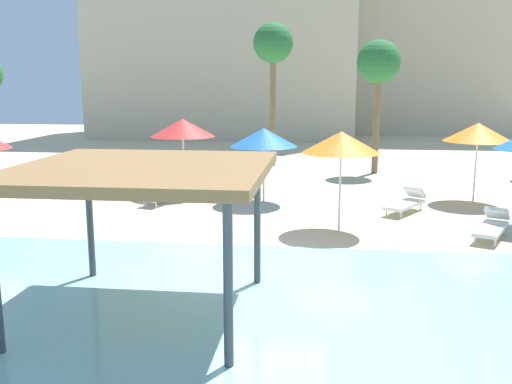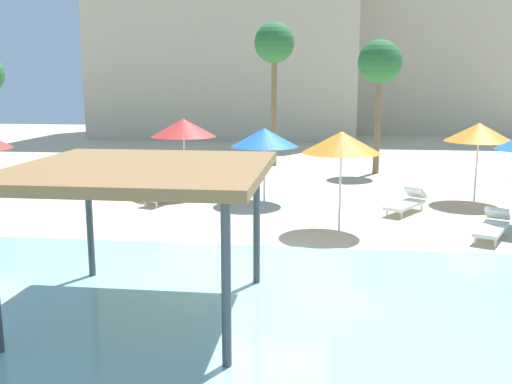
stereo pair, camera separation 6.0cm
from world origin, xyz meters
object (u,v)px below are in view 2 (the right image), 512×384
at_px(shade_pavilion, 142,174).
at_px(lounge_chair_1, 166,193).
at_px(palm_tree_3, 380,65).
at_px(lounge_chair_0, 493,225).
at_px(beach_umbrella_orange_3, 479,132).
at_px(beach_umbrella_blue_2, 264,137).
at_px(beach_umbrella_orange_6, 341,142).
at_px(palm_tree_0, 274,47).
at_px(lounge_chair_2, 407,202).
at_px(beach_umbrella_red_7, 184,128).

xyz_separation_m(shade_pavilion, lounge_chair_1, (-2.28, 9.30, -2.18)).
bearing_deg(shade_pavilion, palm_tree_3, 72.23).
distance_m(lounge_chair_0, lounge_chair_1, 10.32).
bearing_deg(lounge_chair_1, beach_umbrella_orange_3, 117.22).
xyz_separation_m(beach_umbrella_blue_2, beach_umbrella_orange_3, (7.12, 0.91, 0.17)).
height_order(beach_umbrella_orange_6, palm_tree_0, palm_tree_0).
bearing_deg(palm_tree_3, lounge_chair_2, -87.46).
relative_size(lounge_chair_0, palm_tree_0, 0.29).
distance_m(lounge_chair_2, palm_tree_3, 9.01).
bearing_deg(lounge_chair_0, lounge_chair_1, -83.02).
bearing_deg(lounge_chair_2, beach_umbrella_orange_3, 159.09).
bearing_deg(beach_umbrella_red_7, beach_umbrella_blue_2, -20.51).
bearing_deg(lounge_chair_0, beach_umbrella_blue_2, -94.22).
bearing_deg(lounge_chair_2, lounge_chair_0, 65.89).
bearing_deg(lounge_chair_2, beach_umbrella_blue_2, -69.02).
distance_m(lounge_chair_1, lounge_chair_2, 7.97).
bearing_deg(lounge_chair_0, beach_umbrella_orange_6, -67.90).
bearing_deg(palm_tree_3, shade_pavilion, -107.77).
relative_size(beach_umbrella_orange_6, lounge_chair_0, 1.39).
xyz_separation_m(beach_umbrella_orange_3, palm_tree_0, (-7.61, 7.77, 3.28)).
height_order(beach_umbrella_blue_2, beach_umbrella_red_7, beach_umbrella_red_7).
relative_size(beach_umbrella_orange_3, beach_umbrella_red_7, 0.98).
distance_m(beach_umbrella_orange_3, lounge_chair_1, 10.72).
bearing_deg(palm_tree_0, lounge_chair_0, -60.69).
bearing_deg(palm_tree_3, beach_umbrella_blue_2, -121.90).
height_order(palm_tree_0, palm_tree_3, palm_tree_0).
bearing_deg(palm_tree_0, beach_umbrella_red_7, -108.85).
height_order(beach_umbrella_orange_3, lounge_chair_2, beach_umbrella_orange_3).
xyz_separation_m(beach_umbrella_orange_3, lounge_chair_1, (-10.43, -1.32, -2.06)).
height_order(shade_pavilion, beach_umbrella_blue_2, shade_pavilion).
distance_m(shade_pavilion, palm_tree_3, 17.58).
bearing_deg(palm_tree_3, palm_tree_0, 159.57).
bearing_deg(shade_pavilion, beach_umbrella_red_7, 100.57).
bearing_deg(beach_umbrella_orange_3, beach_umbrella_orange_6, -136.82).
relative_size(lounge_chair_0, lounge_chair_1, 0.99).
bearing_deg(lounge_chair_2, lounge_chair_1, -61.37).
bearing_deg(lounge_chair_2, palm_tree_3, -145.01).
bearing_deg(lounge_chair_0, shade_pavilion, -25.73).
relative_size(beach_umbrella_blue_2, lounge_chair_1, 1.27).
xyz_separation_m(beach_umbrella_orange_6, lounge_chair_1, (-5.78, 3.05, -2.12)).
relative_size(beach_umbrella_orange_3, palm_tree_0, 0.40).
height_order(beach_umbrella_blue_2, lounge_chair_1, beach_umbrella_blue_2).
bearing_deg(beach_umbrella_orange_6, beach_umbrella_blue_2, 125.44).
height_order(beach_umbrella_orange_3, beach_umbrella_orange_6, beach_umbrella_orange_6).
relative_size(shade_pavilion, beach_umbrella_orange_6, 1.53).
xyz_separation_m(lounge_chair_0, lounge_chair_2, (-1.83, 2.77, 0.00)).
bearing_deg(shade_pavilion, beach_umbrella_blue_2, 83.94).
distance_m(beach_umbrella_blue_2, lounge_chair_2, 5.10).
distance_m(shade_pavilion, beach_umbrella_blue_2, 9.77).
bearing_deg(palm_tree_0, beach_umbrella_blue_2, -86.81).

